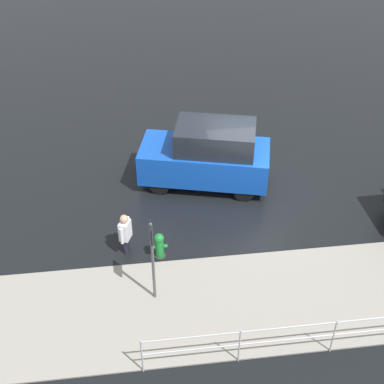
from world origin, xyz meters
The scene contains 7 objects.
ground_plane centered at (0.00, 0.00, 0.00)m, with size 60.00×60.00×0.00m, color black.
kerb_strip centered at (0.00, 4.20, 0.02)m, with size 24.00×3.20×0.04m, color gray.
moving_hatchback centered at (1.27, -0.77, 1.03)m, with size 4.20×2.62×2.06m.
fire_hydrant centered at (2.99, 2.38, 0.40)m, with size 0.42×0.31×0.80m.
pedestrian centered at (3.85, 2.02, 0.68)m, with size 0.36×0.53×1.22m.
metal_railing centered at (-1.57, 5.81, 0.73)m, with size 10.39×0.04×1.05m.
sign_post centered at (3.22, 3.78, 1.58)m, with size 0.07×0.44×2.40m.
Camera 1 is at (3.40, 12.62, 10.05)m, focal length 50.00 mm.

